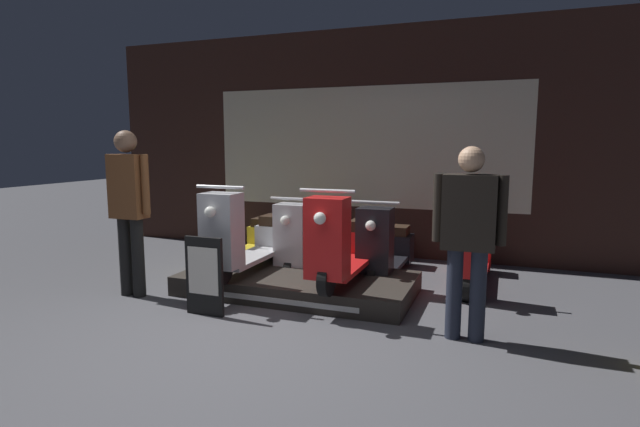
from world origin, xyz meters
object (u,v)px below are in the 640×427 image
scooter_display_left (247,238)px  scooter_backrow_3 (471,254)px  scooter_display_right (345,245)px  scooter_backrow_1 (309,242)px  price_sign_board (204,276)px  scooter_backrow_2 (386,248)px  person_left_browsing (129,202)px  scooter_backrow_0 (240,237)px  person_right_browsing (469,229)px

scooter_display_left → scooter_backrow_3: bearing=23.0°
scooter_display_right → scooter_backrow_1: 1.27m
scooter_display_left → scooter_display_right: 1.12m
scooter_backrow_3 → price_sign_board: 2.94m
scooter_backrow_2 → scooter_display_right: bearing=-101.6°
scooter_display_left → scooter_backrow_2: size_ratio=1.00×
scooter_backrow_1 → person_left_browsing: (-1.38, -1.60, 0.63)m
person_left_browsing → price_sign_board: person_left_browsing is taller
scooter_display_right → scooter_backrow_0: scooter_display_right is taller
scooter_backrow_0 → scooter_backrow_2: (1.97, 0.00, 0.00)m
scooter_backrow_1 → scooter_backrow_3: (1.97, 0.00, 0.00)m
scooter_display_left → scooter_backrow_3: size_ratio=1.00×
scooter_backrow_0 → price_sign_board: scooter_backrow_0 is taller
scooter_display_right → scooter_display_left: bearing=180.0°
scooter_display_right → scooter_backrow_0: 2.03m
scooter_display_left → scooter_backrow_3: (2.30, 0.98, -0.21)m
scooter_backrow_2 → scooter_backrow_3: bearing=0.0°
scooter_backrow_0 → scooter_backrow_2: 1.97m
person_right_browsing → price_sign_board: size_ratio=2.12×
scooter_backrow_2 → price_sign_board: 2.26m
scooter_backrow_0 → price_sign_board: size_ratio=2.19×
scooter_display_left → scooter_backrow_2: scooter_display_left is taller
scooter_display_right → scooter_backrow_2: size_ratio=1.00×
scooter_backrow_1 → price_sign_board: (-0.31, -1.85, 0.00)m
scooter_backrow_1 → scooter_backrow_3: size_ratio=1.00×
scooter_backrow_0 → scooter_backrow_3: size_ratio=1.00×
scooter_backrow_2 → person_right_browsing: (1.04, -1.60, 0.55)m
scooter_backrow_0 → scooter_backrow_1: bearing=0.0°
scooter_backrow_0 → person_right_browsing: person_right_browsing is taller
scooter_backrow_2 → scooter_display_left: bearing=-143.5°
scooter_backrow_0 → person_right_browsing: 3.45m
person_left_browsing → price_sign_board: (1.06, -0.25, -0.63)m
scooter_display_right → person_left_browsing: 2.29m
scooter_backrow_0 → scooter_backrow_1: 0.98m
person_left_browsing → scooter_display_right: bearing=16.1°
scooter_display_right → person_right_browsing: bearing=-26.6°
scooter_backrow_2 → price_sign_board: (-1.30, -1.85, 0.00)m
scooter_backrow_1 → scooter_backrow_2: 0.98m
scooter_display_right → price_sign_board: bearing=-141.3°
scooter_display_left → scooter_backrow_0: 1.19m
scooter_backrow_2 → person_right_browsing: 1.99m
scooter_display_right → scooter_backrow_2: scooter_display_right is taller
scooter_backrow_2 → person_right_browsing: size_ratio=1.03×
scooter_backrow_3 → person_left_browsing: person_left_browsing is taller
scooter_backrow_2 → scooter_backrow_3: 0.98m
scooter_backrow_3 → scooter_display_left: bearing=-157.0°
scooter_display_left → scooter_backrow_1: (0.33, 0.98, -0.21)m
price_sign_board → scooter_backrow_2: bearing=55.0°
scooter_backrow_0 → scooter_display_left: bearing=-56.4°
scooter_backrow_2 → scooter_backrow_0: bearing=180.0°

